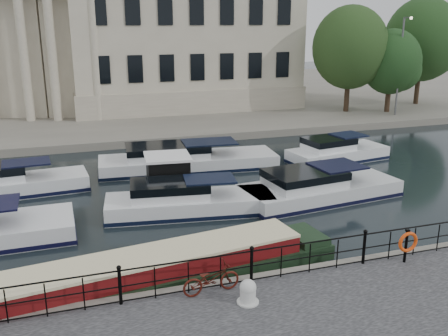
{
  "coord_description": "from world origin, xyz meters",
  "views": [
    {
      "loc": [
        -5.11,
        -15.13,
        8.37
      ],
      "look_at": [
        0.5,
        2.0,
        3.0
      ],
      "focal_mm": 40.0,
      "sensor_mm": 36.0,
      "label": 1
    }
  ],
  "objects_px": {
    "bicycle": "(211,279)",
    "narrowboat": "(133,281)",
    "mooring_bollard": "(248,292)",
    "harbour_hut": "(168,178)",
    "life_ring_post": "(408,243)"
  },
  "relations": [
    {
      "from": "mooring_bollard",
      "to": "life_ring_post",
      "type": "height_order",
      "value": "life_ring_post"
    },
    {
      "from": "bicycle",
      "to": "harbour_hut",
      "type": "xyz_separation_m",
      "value": [
        0.86,
        10.19,
        -0.06
      ]
    },
    {
      "from": "mooring_bollard",
      "to": "harbour_hut",
      "type": "distance_m",
      "value": 11.03
    },
    {
      "from": "life_ring_post",
      "to": "harbour_hut",
      "type": "height_order",
      "value": "harbour_hut"
    },
    {
      "from": "bicycle",
      "to": "narrowboat",
      "type": "distance_m",
      "value": 2.79
    },
    {
      "from": "mooring_bollard",
      "to": "narrowboat",
      "type": "bearing_deg",
      "value": 138.7
    },
    {
      "from": "mooring_bollard",
      "to": "narrowboat",
      "type": "height_order",
      "value": "mooring_bollard"
    },
    {
      "from": "bicycle",
      "to": "narrowboat",
      "type": "height_order",
      "value": "bicycle"
    },
    {
      "from": "mooring_bollard",
      "to": "harbour_hut",
      "type": "bearing_deg",
      "value": 89.94
    },
    {
      "from": "bicycle",
      "to": "life_ring_post",
      "type": "height_order",
      "value": "life_ring_post"
    },
    {
      "from": "mooring_bollard",
      "to": "life_ring_post",
      "type": "xyz_separation_m",
      "value": [
        5.89,
        0.64,
        0.4
      ]
    },
    {
      "from": "life_ring_post",
      "to": "narrowboat",
      "type": "xyz_separation_m",
      "value": [
        -8.82,
        1.93,
        -0.93
      ]
    },
    {
      "from": "narrowboat",
      "to": "harbour_hut",
      "type": "distance_m",
      "value": 8.97
    },
    {
      "from": "bicycle",
      "to": "narrowboat",
      "type": "bearing_deg",
      "value": 45.48
    },
    {
      "from": "narrowboat",
      "to": "life_ring_post",
      "type": "bearing_deg",
      "value": -19.97
    }
  ]
}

